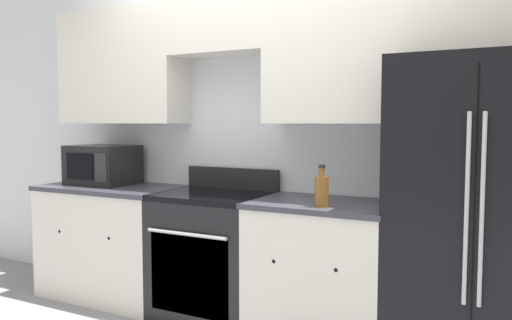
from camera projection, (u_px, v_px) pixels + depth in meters
The scene contains 7 objects.
wall_back at pixel (275, 101), 3.57m from camera, with size 8.00×0.39×2.60m.
lower_cabinets_left at pixel (113, 241), 4.02m from camera, with size 1.15×0.64×0.90m.
lower_cabinets_right at pixel (322, 270), 3.21m from camera, with size 0.89×0.64×0.90m.
oven_range at pixel (213, 254), 3.58m from camera, with size 0.77×0.65×1.06m.
refrigerator at pixel (479, 214), 2.82m from camera, with size 0.95×0.79×1.76m.
microwave at pixel (103, 165), 4.08m from camera, with size 0.51×0.41×0.32m.
bottle at pixel (322, 190), 2.98m from camera, with size 0.08×0.08×0.25m.
Camera 1 is at (1.54, -2.68, 1.40)m, focal length 35.00 mm.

